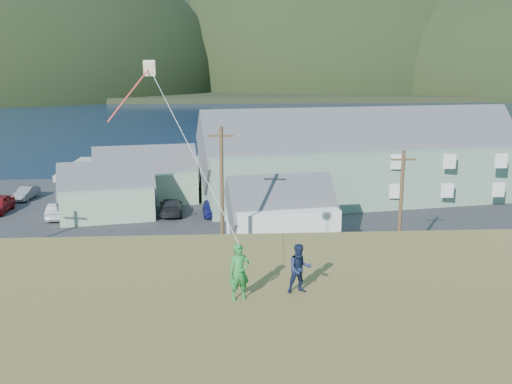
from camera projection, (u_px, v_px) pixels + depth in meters
ground at (208, 285)px, 36.50m from camera, size 900.00×900.00×0.00m
grass_strip at (207, 297)px, 34.54m from camera, size 110.00×8.00×0.10m
waterfront_lot at (212, 215)px, 53.04m from camera, size 72.00×36.00×0.12m
wharf at (169, 168)px, 74.99m from camera, size 26.00×14.00×0.90m
far_shore at (219, 85)px, 357.58m from camera, size 900.00×320.00×2.00m
far_hills at (284, 86)px, 310.20m from camera, size 760.00×265.00×143.00m
lodge at (364, 159)px, 57.71m from camera, size 33.99×14.63×11.58m
shed_palegreen_near at (107, 193)px, 51.83m from camera, size 9.44×6.85×6.22m
shed_white at (282, 213)px, 44.16m from camera, size 8.99×6.67×6.59m
shed_palegreen_far at (146, 176)px, 57.95m from camera, size 11.27×7.70×6.97m
utility_poles at (178, 210)px, 36.83m from camera, size 31.83×0.24×9.90m
parked_cars at (121, 199)px, 56.02m from camera, size 23.99×13.48×1.58m
kite_flyer_green at (239, 272)px, 16.32m from camera, size 0.68×0.53×1.66m
kite_flyer_navy at (300, 269)px, 16.84m from camera, size 0.80×0.67×1.50m
kite_rig at (147, 74)px, 21.60m from camera, size 2.23×3.81×9.21m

